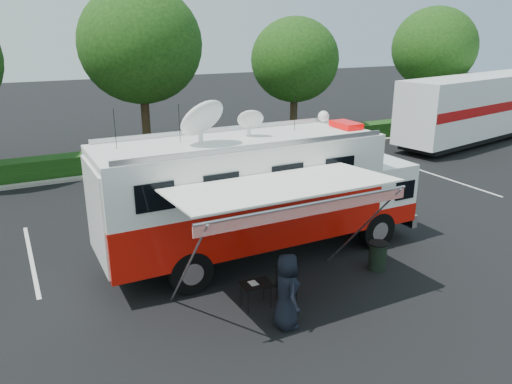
% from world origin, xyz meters
% --- Properties ---
extents(ground_plane, '(120.00, 120.00, 0.00)m').
position_xyz_m(ground_plane, '(0.00, 0.00, 0.00)').
color(ground_plane, black).
rests_on(ground_plane, ground).
extents(back_border, '(60.00, 6.14, 8.87)m').
position_xyz_m(back_border, '(1.14, 12.90, 5.00)').
color(back_border, '#9E998E').
rests_on(back_border, ground_plane).
extents(stall_lines, '(24.12, 5.50, 0.01)m').
position_xyz_m(stall_lines, '(-0.50, 3.00, 0.00)').
color(stall_lines, silver).
rests_on(stall_lines, ground_plane).
extents(command_truck, '(9.96, 2.74, 4.78)m').
position_xyz_m(command_truck, '(-0.09, -0.00, 2.05)').
color(command_truck, black).
rests_on(command_truck, ground_plane).
extents(awning, '(5.44, 2.80, 3.28)m').
position_xyz_m(awning, '(-0.98, -2.84, 3.08)').
color(awning, white).
rests_on(awning, ground_plane).
extents(person, '(0.71, 0.98, 1.87)m').
position_xyz_m(person, '(-1.39, -3.75, 0.00)').
color(person, black).
rests_on(person, ground_plane).
extents(folding_table, '(0.83, 0.62, 0.67)m').
position_xyz_m(folding_table, '(-1.63, -2.66, 0.62)').
color(folding_table, black).
rests_on(folding_table, ground_plane).
extents(folding_chair, '(0.58, 0.61, 0.98)m').
position_xyz_m(folding_chair, '(-0.82, -2.69, 0.58)').
color(folding_chair, black).
rests_on(folding_chair, ground_plane).
extents(trash_bin, '(0.56, 0.56, 0.83)m').
position_xyz_m(trash_bin, '(2.49, -2.42, 0.42)').
color(trash_bin, black).
rests_on(trash_bin, ground_plane).
extents(semi_trailer, '(13.31, 5.13, 4.02)m').
position_xyz_m(semi_trailer, '(19.11, 8.21, 2.12)').
color(semi_trailer, white).
rests_on(semi_trailer, ground_plane).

